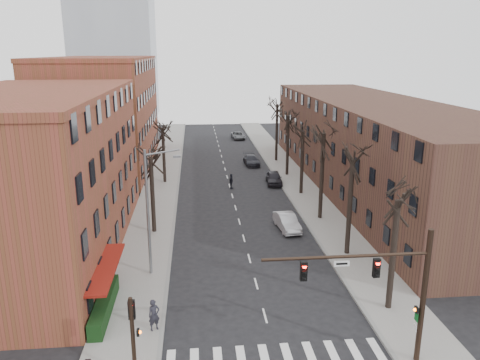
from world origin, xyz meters
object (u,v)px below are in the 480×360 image
object	(u,v)px
silver_sedan	(287,222)
pedestrian_a	(154,315)
parked_car_near	(274,178)
parked_car_mid	(251,160)

from	to	relation	value
silver_sedan	pedestrian_a	distance (m)	18.02
silver_sedan	pedestrian_a	world-z (taller)	pedestrian_a
silver_sedan	pedestrian_a	xyz separation A→B (m)	(-10.40, -14.71, 0.36)
silver_sedan	parked_car_near	bearing A→B (deg)	78.76
silver_sedan	parked_car_mid	size ratio (longest dim) A/B	0.94
parked_car_near	parked_car_mid	distance (m)	9.86
silver_sedan	parked_car_near	size ratio (longest dim) A/B	0.98
parked_car_mid	silver_sedan	bearing A→B (deg)	-92.87
parked_car_near	pedestrian_a	distance (m)	31.59
parked_car_near	pedestrian_a	world-z (taller)	pedestrian_a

